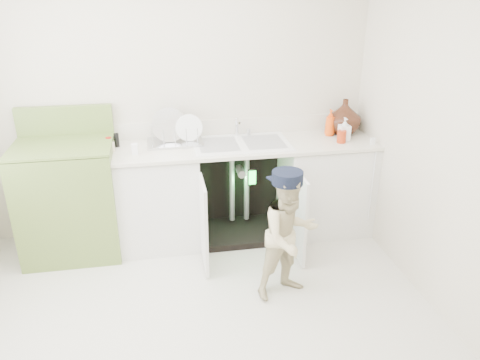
# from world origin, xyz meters

# --- Properties ---
(ground) EXTENTS (3.50, 3.50, 0.00)m
(ground) POSITION_xyz_m (0.00, 0.00, 0.00)
(ground) COLOR beige
(ground) RESTS_ON ground
(room_shell) EXTENTS (6.00, 5.50, 1.26)m
(room_shell) POSITION_xyz_m (0.00, 0.00, 1.25)
(room_shell) COLOR beige
(room_shell) RESTS_ON ground
(counter_run) EXTENTS (2.44, 1.02, 1.22)m
(counter_run) POSITION_xyz_m (0.58, 1.21, 0.47)
(counter_run) COLOR white
(counter_run) RESTS_ON ground
(avocado_stove) EXTENTS (0.80, 0.65, 1.24)m
(avocado_stove) POSITION_xyz_m (-0.95, 1.18, 0.51)
(avocado_stove) COLOR olive
(avocado_stove) RESTS_ON ground
(repair_worker) EXTENTS (0.58, 0.88, 1.01)m
(repair_worker) POSITION_xyz_m (0.73, 0.24, 0.51)
(repair_worker) COLOR beige
(repair_worker) RESTS_ON ground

